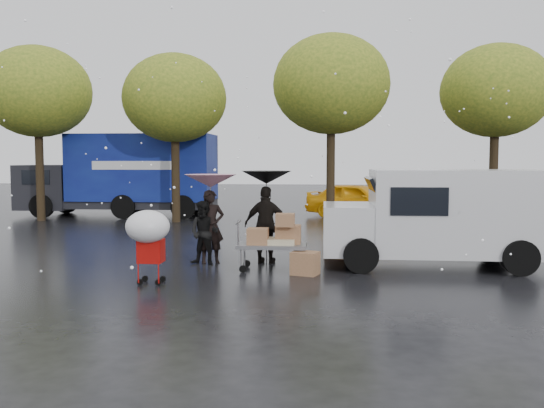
# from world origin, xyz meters

# --- Properties ---
(ground) EXTENTS (90.00, 90.00, 0.00)m
(ground) POSITION_xyz_m (0.00, 0.00, 0.00)
(ground) COLOR black
(ground) RESTS_ON ground
(person_pink) EXTENTS (0.73, 0.60, 1.72)m
(person_pink) POSITION_xyz_m (-0.39, 1.26, 0.86)
(person_pink) COLOR black
(person_pink) RESTS_ON ground
(person_middle) EXTENTS (0.82, 0.70, 1.48)m
(person_middle) POSITION_xyz_m (-0.50, 1.06, 0.74)
(person_middle) COLOR black
(person_middle) RESTS_ON ground
(person_black) EXTENTS (1.12, 0.60, 1.81)m
(person_black) POSITION_xyz_m (0.91, 1.35, 0.91)
(person_black) COLOR black
(person_black) RESTS_ON ground
(umbrella_pink) EXTENTS (1.21, 1.21, 2.09)m
(umbrella_pink) POSITION_xyz_m (-0.39, 1.26, 1.93)
(umbrella_pink) COLOR #4C4C4C
(umbrella_pink) RESTS_ON ground
(umbrella_black) EXTENTS (1.16, 1.16, 2.17)m
(umbrella_black) POSITION_xyz_m (0.91, 1.35, 2.01)
(umbrella_black) COLOR #4C4C4C
(umbrella_black) RESTS_ON ground
(vendor_cart) EXTENTS (1.52, 0.80, 1.27)m
(vendor_cart) POSITION_xyz_m (1.20, 0.48, 0.73)
(vendor_cart) COLOR slate
(vendor_cart) RESTS_ON ground
(shopping_cart) EXTENTS (0.84, 0.84, 1.46)m
(shopping_cart) POSITION_xyz_m (-1.12, -1.23, 1.06)
(shopping_cart) COLOR #B90E0A
(shopping_cart) RESTS_ON ground
(white_van) EXTENTS (4.91, 2.18, 2.20)m
(white_van) POSITION_xyz_m (4.85, 1.32, 1.16)
(white_van) COLOR silver
(white_van) RESTS_ON ground
(blue_truck) EXTENTS (8.30, 2.60, 3.50)m
(blue_truck) POSITION_xyz_m (-6.29, 12.11, 1.76)
(blue_truck) COLOR navy
(blue_truck) RESTS_ON ground
(box_ground_near) EXTENTS (0.65, 0.58, 0.49)m
(box_ground_near) POSITION_xyz_m (1.86, 0.08, 0.24)
(box_ground_near) COLOR brown
(box_ground_near) RESTS_ON ground
(box_ground_far) EXTENTS (0.58, 0.50, 0.39)m
(box_ground_far) POSITION_xyz_m (2.55, 2.20, 0.19)
(box_ground_far) COLOR brown
(box_ground_far) RESTS_ON ground
(yellow_taxi) EXTENTS (4.64, 3.25, 1.47)m
(yellow_taxi) POSITION_xyz_m (3.66, 12.48, 0.73)
(yellow_taxi) COLOR #FFB10D
(yellow_taxi) RESTS_ON ground
(tree_row) EXTENTS (21.60, 4.40, 7.12)m
(tree_row) POSITION_xyz_m (-0.47, 10.00, 5.02)
(tree_row) COLOR black
(tree_row) RESTS_ON ground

